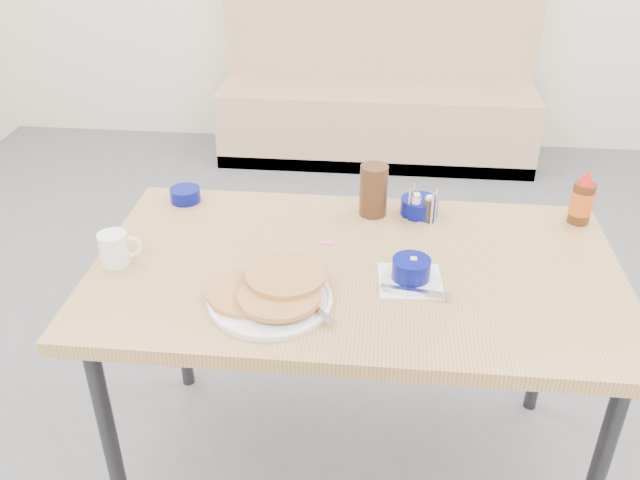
# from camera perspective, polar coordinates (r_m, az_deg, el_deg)

# --- Properties ---
(booth_bench) EXTENTS (1.90, 0.56, 1.22)m
(booth_bench) POSITION_cam_1_polar(r_m,az_deg,el_deg) (4.28, 4.82, 11.65)
(booth_bench) COLOR tan
(booth_bench) RESTS_ON ground
(dining_table) EXTENTS (1.40, 0.80, 0.76)m
(dining_table) POSITION_cam_1_polar(r_m,az_deg,el_deg) (1.84, 3.02, -3.73)
(dining_table) COLOR tan
(dining_table) RESTS_ON ground
(pancake_plate) EXTENTS (0.32, 0.31, 0.05)m
(pancake_plate) POSITION_cam_1_polar(r_m,az_deg,el_deg) (1.66, -4.16, -4.53)
(pancake_plate) COLOR white
(pancake_plate) RESTS_ON dining_table
(coffee_mug) EXTENTS (0.11, 0.08, 0.09)m
(coffee_mug) POSITION_cam_1_polar(r_m,az_deg,el_deg) (1.87, -16.86, -0.66)
(coffee_mug) COLOR white
(coffee_mug) RESTS_ON dining_table
(grits_setting) EXTENTS (0.19, 0.17, 0.07)m
(grits_setting) POSITION_cam_1_polar(r_m,az_deg,el_deg) (1.74, 7.67, -2.70)
(grits_setting) COLOR white
(grits_setting) RESTS_ON dining_table
(creamer_bowl) EXTENTS (0.09, 0.09, 0.04)m
(creamer_bowl) POSITION_cam_1_polar(r_m,az_deg,el_deg) (2.16, -11.28, 3.75)
(creamer_bowl) COLOR #040B69
(creamer_bowl) RESTS_ON dining_table
(butter_bowl) EXTENTS (0.11, 0.11, 0.05)m
(butter_bowl) POSITION_cam_1_polar(r_m,az_deg,el_deg) (2.06, 8.34, 2.81)
(butter_bowl) COLOR #040B69
(butter_bowl) RESTS_ON dining_table
(amber_tumbler) EXTENTS (0.11, 0.11, 0.16)m
(amber_tumbler) POSITION_cam_1_polar(r_m,az_deg,el_deg) (2.02, 4.53, 4.20)
(amber_tumbler) COLOR #3D2313
(amber_tumbler) RESTS_ON dining_table
(condiment_caddy) EXTENTS (0.10, 0.07, 0.10)m
(condiment_caddy) POSITION_cam_1_polar(r_m,az_deg,el_deg) (2.03, 8.58, 2.63)
(condiment_caddy) COLOR silver
(condiment_caddy) RESTS_ON dining_table
(syrup_bottle) EXTENTS (0.06, 0.06, 0.17)m
(syrup_bottle) POSITION_cam_1_polar(r_m,az_deg,el_deg) (2.11, 21.21, 3.16)
(syrup_bottle) COLOR #47230F
(syrup_bottle) RESTS_ON dining_table
(sugar_wrapper) EXTENTS (0.04, 0.03, 0.00)m
(sugar_wrapper) POSITION_cam_1_polar(r_m,az_deg,el_deg) (1.90, 0.53, -0.16)
(sugar_wrapper) COLOR #FC5478
(sugar_wrapper) RESTS_ON dining_table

